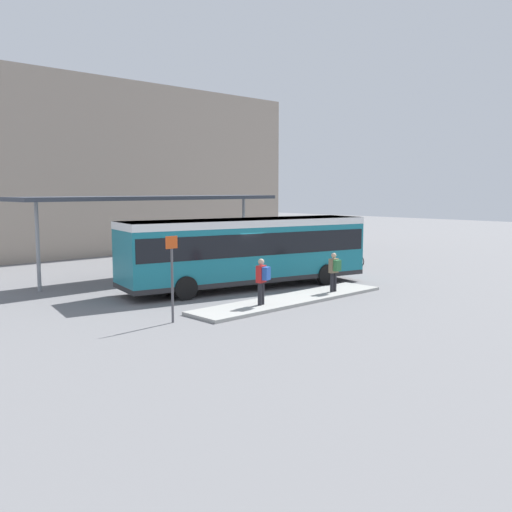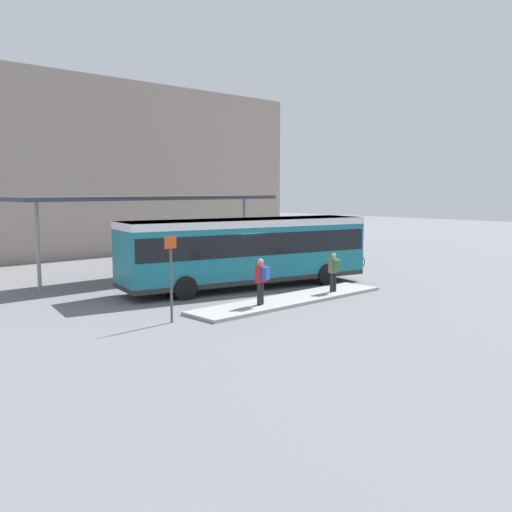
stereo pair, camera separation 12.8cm
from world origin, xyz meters
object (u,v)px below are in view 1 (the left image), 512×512
(platform_sign, at_px, (172,275))
(bicycle_yellow, at_px, (343,258))
(pedestrian_waiting, at_px, (262,279))
(pedestrian_companion, at_px, (334,270))
(bicycle_red, at_px, (354,260))
(city_bus, at_px, (247,248))
(bicycle_white, at_px, (326,258))

(platform_sign, bearing_deg, bicycle_yellow, 18.28)
(pedestrian_waiting, bearing_deg, pedestrian_companion, -108.75)
(bicycle_red, bearing_deg, city_bus, 105.88)
(pedestrian_waiting, relative_size, bicycle_yellow, 0.95)
(pedestrian_waiting, height_order, platform_sign, platform_sign)
(pedestrian_companion, height_order, bicycle_yellow, pedestrian_companion)
(pedestrian_companion, distance_m, bicycle_yellow, 9.56)
(pedestrian_companion, distance_m, bicycle_red, 9.00)
(pedestrian_companion, height_order, bicycle_red, pedestrian_companion)
(pedestrian_waiting, height_order, bicycle_white, pedestrian_waiting)
(city_bus, height_order, bicycle_red, city_bus)
(pedestrian_waiting, height_order, pedestrian_companion, pedestrian_waiting)
(bicycle_red, bearing_deg, bicycle_white, 21.69)
(city_bus, distance_m, bicycle_white, 9.27)
(city_bus, relative_size, platform_sign, 4.07)
(city_bus, distance_m, platform_sign, 6.98)
(bicycle_yellow, bearing_deg, pedestrian_companion, -50.01)
(city_bus, relative_size, pedestrian_waiting, 6.77)
(bicycle_red, xyz_separation_m, bicycle_yellow, (0.11, 0.86, 0.05))
(pedestrian_companion, xyz_separation_m, bicycle_white, (7.27, 6.42, -0.69))
(city_bus, relative_size, pedestrian_companion, 7.17)
(bicycle_white, xyz_separation_m, platform_sign, (-14.94, -5.96, 1.22))
(pedestrian_companion, bearing_deg, pedestrian_waiting, 91.81)
(pedestrian_companion, distance_m, bicycle_white, 9.72)
(city_bus, distance_m, pedestrian_waiting, 4.43)
(bicycle_yellow, height_order, bicycle_white, bicycle_yellow)
(city_bus, bearing_deg, platform_sign, -140.21)
(pedestrian_waiting, bearing_deg, bicycle_white, -78.12)
(pedestrian_waiting, bearing_deg, city_bus, -52.84)
(bicycle_red, height_order, bicycle_white, bicycle_white)
(pedestrian_waiting, xyz_separation_m, bicycle_red, (11.65, 4.60, -0.75))
(bicycle_yellow, distance_m, bicycle_white, 0.99)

